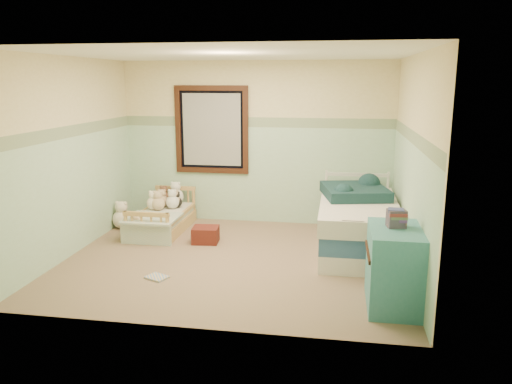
% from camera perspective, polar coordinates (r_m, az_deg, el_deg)
% --- Properties ---
extents(floor, '(4.20, 3.60, 0.02)m').
position_cam_1_polar(floor, '(6.34, -2.64, -7.81)').
color(floor, brown).
rests_on(floor, ground).
extents(ceiling, '(4.20, 3.60, 0.02)m').
position_cam_1_polar(ceiling, '(5.94, -2.89, 15.59)').
color(ceiling, white).
rests_on(ceiling, wall_back).
extents(wall_back, '(4.20, 0.04, 2.50)m').
position_cam_1_polar(wall_back, '(7.76, 0.03, 5.60)').
color(wall_back, '#D2C386').
rests_on(wall_back, floor).
extents(wall_front, '(4.20, 0.04, 2.50)m').
position_cam_1_polar(wall_front, '(4.30, -7.76, -0.28)').
color(wall_front, '#D2C386').
rests_on(wall_front, floor).
extents(wall_left, '(0.04, 3.60, 2.50)m').
position_cam_1_polar(wall_left, '(6.77, -20.46, 3.75)').
color(wall_left, '#D2C386').
rests_on(wall_left, floor).
extents(wall_right, '(0.04, 3.60, 2.50)m').
position_cam_1_polar(wall_right, '(5.94, 17.49, 2.83)').
color(wall_right, '#D2C386').
rests_on(wall_right, floor).
extents(wainscot_mint, '(4.20, 0.01, 1.50)m').
position_cam_1_polar(wainscot_mint, '(7.83, 0.01, 1.95)').
color(wainscot_mint, '#9CC49E').
rests_on(wainscot_mint, floor).
extents(border_strip, '(4.20, 0.01, 0.15)m').
position_cam_1_polar(border_strip, '(7.72, 0.01, 7.98)').
color(border_strip, '#38623D').
rests_on(border_strip, wall_back).
extents(window_frame, '(1.16, 0.06, 1.36)m').
position_cam_1_polar(window_frame, '(7.85, -5.11, 7.09)').
color(window_frame, black).
rests_on(window_frame, wall_back).
extents(window_blinds, '(0.92, 0.01, 1.12)m').
position_cam_1_polar(window_blinds, '(7.86, -5.09, 7.10)').
color(window_blinds, '#AFAFA9').
rests_on(window_blinds, window_frame).
extents(toddler_bed_frame, '(0.66, 1.32, 0.17)m').
position_cam_1_polar(toddler_bed_frame, '(7.61, -10.60, -3.73)').
color(toddler_bed_frame, '#A1763D').
rests_on(toddler_bed_frame, floor).
extents(toddler_mattress, '(0.60, 1.26, 0.12)m').
position_cam_1_polar(toddler_mattress, '(7.57, -10.65, -2.68)').
color(toddler_mattress, beige).
rests_on(toddler_mattress, toddler_bed_frame).
extents(patchwork_quilt, '(0.72, 0.66, 0.03)m').
position_cam_1_polar(patchwork_quilt, '(7.18, -11.78, -2.95)').
color(patchwork_quilt, '#629EBD').
rests_on(patchwork_quilt, toddler_mattress).
extents(plush_bed_brown, '(0.20, 0.20, 0.20)m').
position_cam_1_polar(plush_bed_brown, '(8.04, -10.50, -0.62)').
color(plush_bed_brown, brown).
rests_on(plush_bed_brown, toddler_mattress).
extents(plush_bed_white, '(0.24, 0.24, 0.24)m').
position_cam_1_polar(plush_bed_white, '(7.97, -9.15, -0.51)').
color(plush_bed_white, white).
rests_on(plush_bed_white, toddler_mattress).
extents(plush_bed_tan, '(0.19, 0.19, 0.19)m').
position_cam_1_polar(plush_bed_tan, '(7.82, -10.69, -1.02)').
color(plush_bed_tan, '#D2B48D').
rests_on(plush_bed_tan, toddler_mattress).
extents(plush_bed_dark, '(0.17, 0.17, 0.17)m').
position_cam_1_polar(plush_bed_dark, '(7.75, -9.09, -1.15)').
color(plush_bed_dark, black).
rests_on(plush_bed_dark, toddler_mattress).
extents(plush_floor_cream, '(0.28, 0.28, 0.28)m').
position_cam_1_polar(plush_floor_cream, '(7.85, -15.08, -3.01)').
color(plush_floor_cream, '#F8E8CD').
rests_on(plush_floor_cream, floor).
extents(plush_floor_tan, '(0.25, 0.25, 0.25)m').
position_cam_1_polar(plush_floor_tan, '(7.22, -13.43, -4.42)').
color(plush_floor_tan, '#D2B48D').
rests_on(plush_floor_tan, floor).
extents(twin_bed_frame, '(0.95, 1.91, 0.22)m').
position_cam_1_polar(twin_bed_frame, '(6.76, 11.50, -5.64)').
color(twin_bed_frame, white).
rests_on(twin_bed_frame, floor).
extents(twin_boxspring, '(0.95, 1.91, 0.22)m').
position_cam_1_polar(twin_boxspring, '(6.70, 11.58, -3.86)').
color(twin_boxspring, '#2D5789').
rests_on(twin_boxspring, twin_bed_frame).
extents(twin_mattress, '(0.99, 1.95, 0.22)m').
position_cam_1_polar(twin_mattress, '(6.64, 11.66, -2.03)').
color(twin_mattress, white).
rests_on(twin_mattress, twin_boxspring).
extents(teal_blanket, '(0.97, 1.01, 0.14)m').
position_cam_1_polar(teal_blanket, '(6.89, 11.23, 0.05)').
color(teal_blanket, black).
rests_on(teal_blanket, twin_mattress).
extents(dresser, '(0.50, 0.80, 0.80)m').
position_cam_1_polar(dresser, '(5.15, 15.51, -8.34)').
color(dresser, teal).
rests_on(dresser, floor).
extents(book_stack, '(0.20, 0.17, 0.17)m').
position_cam_1_polar(book_stack, '(5.06, 15.76, -2.93)').
color(book_stack, brown).
rests_on(book_stack, dresser).
extents(red_pillow, '(0.38, 0.34, 0.22)m').
position_cam_1_polar(red_pillow, '(6.97, -5.79, -4.89)').
color(red_pillow, maroon).
rests_on(red_pillow, floor).
extents(floor_book, '(0.29, 0.26, 0.02)m').
position_cam_1_polar(floor_book, '(5.87, -11.26, -9.55)').
color(floor_book, '#F6C14E').
rests_on(floor_book, floor).
extents(extra_plush_0, '(0.20, 0.20, 0.20)m').
position_cam_1_polar(extra_plush_0, '(7.70, -9.54, -1.14)').
color(extra_plush_0, white).
rests_on(extra_plush_0, toddler_mattress).
extents(extra_plush_1, '(0.20, 0.20, 0.20)m').
position_cam_1_polar(extra_plush_1, '(7.63, -11.14, -1.33)').
color(extra_plush_1, '#D2B48D').
rests_on(extra_plush_1, toddler_mattress).
extents(extra_plush_2, '(0.20, 0.20, 0.20)m').
position_cam_1_polar(extra_plush_2, '(7.68, -11.66, -1.27)').
color(extra_plush_2, '#F8E8CD').
rests_on(extra_plush_2, toddler_mattress).
extents(extra_plush_3, '(0.19, 0.19, 0.19)m').
position_cam_1_polar(extra_plush_3, '(7.74, -9.27, -1.10)').
color(extra_plush_3, '#D2B48D').
rests_on(extra_plush_3, toddler_mattress).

